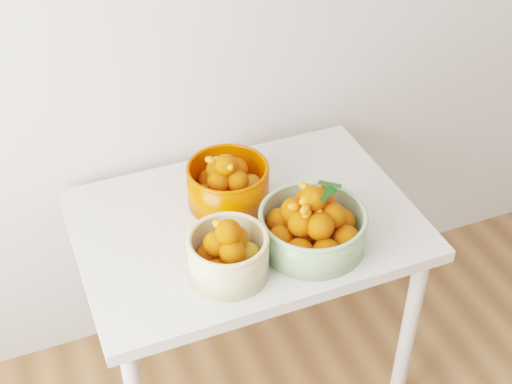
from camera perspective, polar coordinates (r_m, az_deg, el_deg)
table at (r=2.18m, az=-0.78°, el=-4.13°), size 1.00×0.70×0.75m
bowl_cream at (r=1.91m, az=-2.25°, el=-4.98°), size 0.24×0.24×0.19m
bowl_green at (r=2.00m, az=4.53°, el=-2.73°), size 0.33×0.33×0.20m
bowl_orange at (r=2.14m, az=-2.28°, el=0.68°), size 0.31×0.31×0.18m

